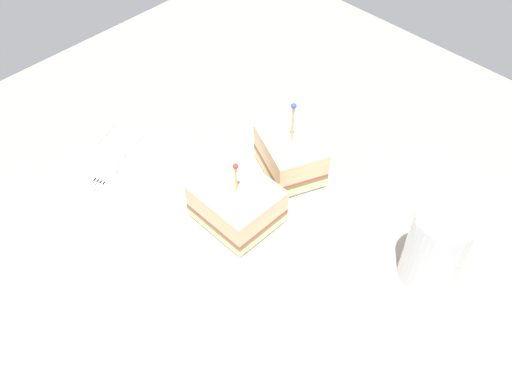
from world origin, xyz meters
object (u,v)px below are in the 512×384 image
object	(u,v)px
plate	(256,204)
fork	(112,167)
sandwich_half_back	(291,155)
knife	(87,154)
sandwich_half_front	(237,204)
drink_glass	(435,251)

from	to	relation	value
plate	fork	bearing A→B (deg)	-64.78
sandwich_half_back	fork	xyz separation A→B (cm)	(16.31, -18.17, -3.44)
knife	sandwich_half_front	bearing A→B (deg)	105.74
drink_glass	sandwich_half_front	bearing A→B (deg)	-64.74
drink_glass	fork	bearing A→B (deg)	-68.76
fork	sandwich_half_front	bearing A→B (deg)	106.48
plate	fork	distance (cm)	21.03
sandwich_half_back	knife	size ratio (longest dim) A/B	0.99
plate	sandwich_half_back	distance (cm)	8.05
plate	fork	world-z (taller)	plate
sandwich_half_front	fork	bearing A→B (deg)	-73.52
plate	sandwich_half_front	world-z (taller)	sandwich_half_front
sandwich_half_back	knife	world-z (taller)	sandwich_half_back
sandwich_half_front	drink_glass	xyz separation A→B (cm)	(-10.07, 21.33, 1.12)
drink_glass	fork	size ratio (longest dim) A/B	0.87
plate	knife	size ratio (longest dim) A/B	2.22
fork	plate	bearing A→B (deg)	115.22
plate	sandwich_half_front	size ratio (longest dim) A/B	2.68
sandwich_half_front	fork	world-z (taller)	sandwich_half_front
sandwich_half_front	plate	bearing A→B (deg)	-179.21
sandwich_half_front	fork	xyz separation A→B (cm)	(5.64, -19.07, -3.30)
sandwich_half_back	fork	bearing A→B (deg)	-48.09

